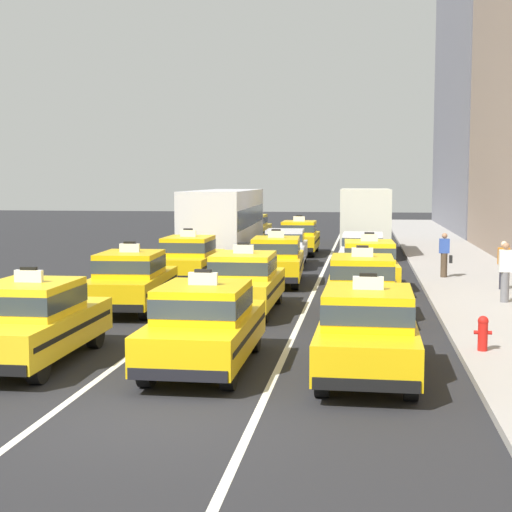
# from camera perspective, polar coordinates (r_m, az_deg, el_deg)

# --- Properties ---
(ground_plane) EXTENTS (160.00, 160.00, 0.00)m
(ground_plane) POSITION_cam_1_polar(r_m,az_deg,el_deg) (12.20, -7.86, -11.86)
(ground_plane) COLOR #232326
(lane_stripe_left_center) EXTENTS (0.14, 80.00, 0.01)m
(lane_stripe_left_center) POSITION_cam_1_polar(r_m,az_deg,el_deg) (31.77, -0.77, -1.02)
(lane_stripe_left_center) COLOR silver
(lane_stripe_left_center) RESTS_ON ground
(lane_stripe_center_right) EXTENTS (0.14, 80.00, 0.01)m
(lane_stripe_center_right) POSITION_cam_1_polar(r_m,az_deg,el_deg) (31.45, 5.00, -1.11)
(lane_stripe_center_right) COLOR silver
(lane_stripe_center_right) RESTS_ON ground
(sidewalk_curb) EXTENTS (4.00, 90.00, 0.15)m
(sidewalk_curb) POSITION_cam_1_polar(r_m,az_deg,el_deg) (26.73, 16.51, -2.34)
(sidewalk_curb) COLOR #9E9993
(sidewalk_curb) RESTS_ON ground
(taxi_left_nearest) EXTENTS (1.86, 4.58, 1.96)m
(taxi_left_nearest) POSITION_cam_1_polar(r_m,az_deg,el_deg) (16.05, -16.21, -4.58)
(taxi_left_nearest) COLOR black
(taxi_left_nearest) RESTS_ON ground
(taxi_left_second) EXTENTS (2.05, 4.65, 1.96)m
(taxi_left_second) POSITION_cam_1_polar(r_m,az_deg,el_deg) (22.04, -9.22, -1.72)
(taxi_left_second) COLOR black
(taxi_left_second) RESTS_ON ground
(taxi_left_third) EXTENTS (1.85, 4.57, 1.96)m
(taxi_left_third) POSITION_cam_1_polar(r_m,az_deg,el_deg) (27.84, -4.98, -0.16)
(taxi_left_third) COLOR black
(taxi_left_third) RESTS_ON ground
(bus_left_fourth) EXTENTS (2.93, 11.29, 3.22)m
(bus_left_fourth) POSITION_cam_1_polar(r_m,az_deg,el_deg) (36.17, -2.28, 2.67)
(bus_left_fourth) COLOR black
(bus_left_fourth) RESTS_ON ground
(taxi_left_fifth) EXTENTS (1.83, 4.57, 1.96)m
(taxi_left_fifth) POSITION_cam_1_polar(r_m,az_deg,el_deg) (45.85, -0.28, 2.10)
(taxi_left_fifth) COLOR black
(taxi_left_fifth) RESTS_ON ground
(taxi_center_nearest) EXTENTS (1.83, 4.56, 1.96)m
(taxi_center_nearest) POSITION_cam_1_polar(r_m,az_deg,el_deg) (15.05, -3.83, -5.04)
(taxi_center_nearest) COLOR black
(taxi_center_nearest) RESTS_ON ground
(taxi_center_second) EXTENTS (1.83, 4.56, 1.96)m
(taxi_center_second) POSITION_cam_1_polar(r_m,az_deg,el_deg) (21.40, -0.89, -1.86)
(taxi_center_second) COLOR black
(taxi_center_second) RESTS_ON ground
(taxi_center_third) EXTENTS (2.02, 4.64, 1.96)m
(taxi_center_third) POSITION_cam_1_polar(r_m,az_deg,el_deg) (27.31, 1.50, -0.25)
(taxi_center_third) COLOR black
(taxi_center_third) RESTS_ON ground
(sedan_center_fourth) EXTENTS (1.91, 4.36, 1.58)m
(sedan_center_fourth) POSITION_cam_1_polar(r_m,az_deg,el_deg) (33.09, 2.16, 0.71)
(sedan_center_fourth) COLOR black
(sedan_center_fourth) RESTS_ON ground
(taxi_center_fifth) EXTENTS (1.83, 4.56, 1.96)m
(taxi_center_fifth) POSITION_cam_1_polar(r_m,az_deg,el_deg) (38.48, 3.21, 1.43)
(taxi_center_fifth) COLOR black
(taxi_center_fifth) RESTS_ON ground
(taxi_right_nearest) EXTENTS (1.87, 4.58, 1.96)m
(taxi_right_nearest) POSITION_cam_1_polar(r_m,az_deg,el_deg) (14.55, 8.24, -5.45)
(taxi_right_nearest) COLOR black
(taxi_right_nearest) RESTS_ON ground
(taxi_right_second) EXTENTS (1.86, 4.57, 1.96)m
(taxi_right_second) POSITION_cam_1_polar(r_m,az_deg,el_deg) (20.65, 7.83, -2.19)
(taxi_right_second) COLOR black
(taxi_right_second) RESTS_ON ground
(taxi_right_third) EXTENTS (1.96, 4.62, 1.96)m
(taxi_right_third) POSITION_cam_1_polar(r_m,az_deg,el_deg) (25.93, 8.33, -0.62)
(taxi_right_third) COLOR black
(taxi_right_third) RESTS_ON ground
(sedan_right_fourth) EXTENTS (1.82, 4.32, 1.58)m
(sedan_right_fourth) POSITION_cam_1_polar(r_m,az_deg,el_deg) (31.15, 7.89, 0.36)
(sedan_right_fourth) COLOR black
(sedan_right_fourth) RESTS_ON ground
(box_truck_right_fifth) EXTENTS (2.35, 6.98, 3.27)m
(box_truck_right_fifth) POSITION_cam_1_polar(r_m,az_deg,el_deg) (38.29, 8.06, 2.71)
(box_truck_right_fifth) COLOR black
(box_truck_right_fifth) RESTS_ON ground
(taxi_right_sixth) EXTENTS (1.87, 4.58, 1.96)m
(taxi_right_sixth) POSITION_cam_1_polar(r_m,az_deg,el_deg) (45.28, 7.94, 2.01)
(taxi_right_sixth) COLOR black
(taxi_right_sixth) RESTS_ON ground
(pedestrian_near_crosswalk) EXTENTS (0.36, 0.24, 1.73)m
(pedestrian_near_crosswalk) POSITION_cam_1_polar(r_m,az_deg,el_deg) (23.38, 17.94, -1.13)
(pedestrian_near_crosswalk) COLOR slate
(pedestrian_near_crosswalk) RESTS_ON sidewalk_curb
(pedestrian_mid_block) EXTENTS (0.47, 0.24, 1.62)m
(pedestrian_mid_block) POSITION_cam_1_polar(r_m,az_deg,el_deg) (28.89, 13.76, 0.07)
(pedestrian_mid_block) COLOR #473828
(pedestrian_mid_block) RESTS_ON sidewalk_curb
(pedestrian_by_storefront) EXTENTS (0.36, 0.24, 1.56)m
(pedestrian_by_storefront) POSITION_cam_1_polar(r_m,az_deg,el_deg) (26.17, 17.82, -0.64)
(pedestrian_by_storefront) COLOR #23232D
(pedestrian_by_storefront) RESTS_ON sidewalk_curb
(fire_hydrant) EXTENTS (0.36, 0.22, 0.73)m
(fire_hydrant) POSITION_cam_1_polar(r_m,az_deg,el_deg) (16.65, 16.42, -5.39)
(fire_hydrant) COLOR red
(fire_hydrant) RESTS_ON sidewalk_curb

